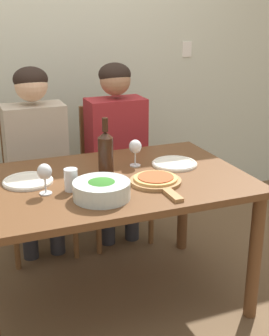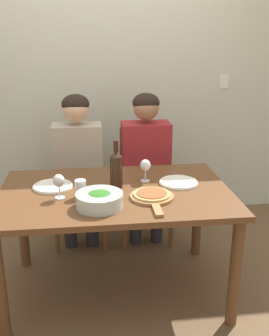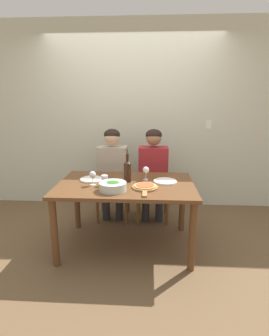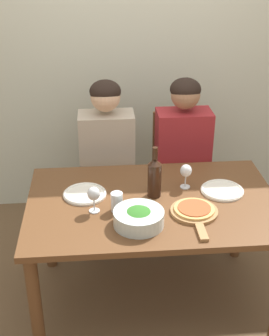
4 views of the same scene
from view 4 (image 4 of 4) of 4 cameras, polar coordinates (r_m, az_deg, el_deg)
name	(u,v)px [view 4 (image 4 of 4)]	position (r m, az deg, el deg)	size (l,w,h in m)	color
ground_plane	(151,299)	(3.13, 2.03, -15.62)	(40.00, 40.00, 0.00)	brown
back_wall	(134,43)	(3.65, -0.03, 14.98)	(10.00, 0.06, 2.70)	beige
dining_table	(153,215)	(2.74, 2.25, -5.78)	(1.44, 0.93, 0.74)	brown
chair_left	(107,173)	(3.48, -3.32, -0.61)	(0.42, 0.42, 0.93)	brown
chair_right	(179,170)	(3.53, 5.46, -0.26)	(0.42, 0.42, 0.93)	brown
person_woman	(107,150)	(3.27, -3.37, 2.25)	(0.47, 0.51, 1.24)	#28282D
person_man	(183,147)	(3.32, 5.96, 2.58)	(0.47, 0.51, 1.24)	#28282D
wine_bottle	(155,177)	(2.67, 2.46, -1.06)	(0.08, 0.08, 0.31)	black
broccoli_bowl	(139,218)	(2.46, 0.51, -6.08)	(0.27, 0.27, 0.09)	silver
dinner_plate_left	(85,194)	(2.75, -6.08, -3.13)	(0.25, 0.25, 0.02)	silver
dinner_plate_right	(222,190)	(2.82, 10.64, -2.67)	(0.25, 0.25, 0.02)	silver
pizza_on_board	(195,211)	(2.58, 7.33, -5.27)	(0.26, 0.40, 0.04)	#9E7042
wine_glass_left	(94,195)	(2.54, -5.00, -3.29)	(0.07, 0.07, 0.15)	silver
wine_glass_right	(186,172)	(2.78, 6.28, -0.47)	(0.07, 0.07, 0.15)	silver
water_tumbler	(117,202)	(2.57, -2.17, -4.14)	(0.07, 0.07, 0.11)	silver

